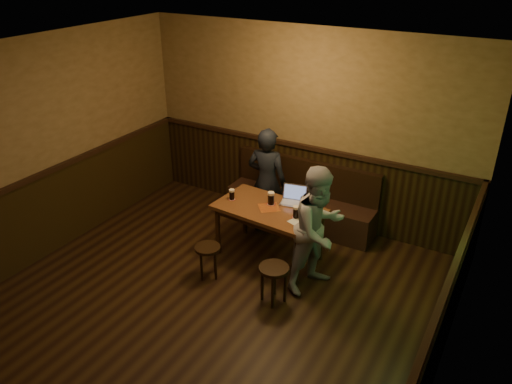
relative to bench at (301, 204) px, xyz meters
The scene contains 12 objects.
room 2.68m from the bench, 92.51° to the right, with size 5.04×6.04×2.84m.
bench is the anchor object (origin of this frame).
pub_table 1.05m from the bench, 90.00° to the right, with size 1.41×0.87×0.73m.
stool_left 1.82m from the bench, 103.80° to the right, with size 0.36×0.36×0.43m.
stool_right 1.86m from the bench, 74.56° to the right, with size 0.46×0.46×0.47m.
pint_left 1.27m from the bench, 116.90° to the right, with size 0.09×0.09×0.15m.
pint_mid 1.04m from the bench, 91.33° to the right, with size 0.11×0.11×0.18m.
pint_right 1.24m from the bench, 69.14° to the right, with size 0.10×0.10×0.16m.
laptop 0.88m from the bench, 73.95° to the right, with size 0.36×0.31×0.22m.
menu 1.34m from the bench, 67.70° to the right, with size 0.22×0.15×0.00m, color silver.
person_suit 0.73m from the bench, 127.03° to the right, with size 0.57×0.37×1.56m, color black.
person_grey 1.57m from the bench, 57.85° to the right, with size 0.76×0.59×1.56m, color #99999F.
Camera 1 is at (2.74, -3.18, 3.75)m, focal length 35.00 mm.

